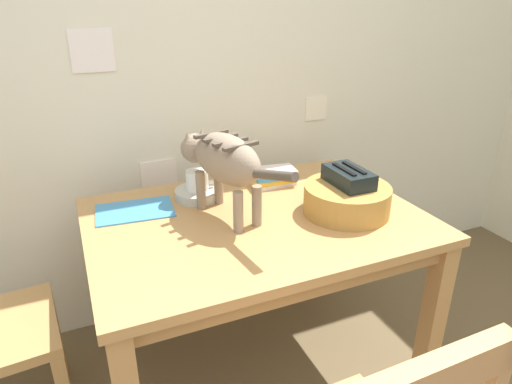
% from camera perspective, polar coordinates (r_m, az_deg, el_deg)
% --- Properties ---
extents(wall_rear, '(4.73, 0.11, 2.50)m').
position_cam_1_polar(wall_rear, '(2.11, -8.47, 16.27)').
color(wall_rear, silver).
rests_on(wall_rear, ground_plane).
extents(dining_table, '(1.23, 0.89, 0.75)m').
position_cam_1_polar(dining_table, '(1.74, 0.00, -5.80)').
color(dining_table, tan).
rests_on(dining_table, ground_plane).
extents(cat, '(0.23, 0.62, 0.32)m').
position_cam_1_polar(cat, '(1.63, -4.27, 4.12)').
color(cat, gray).
rests_on(cat, dining_table).
extents(saucer_bowl, '(0.19, 0.19, 0.04)m').
position_cam_1_polar(saucer_bowl, '(1.86, -7.37, -0.21)').
color(saucer_bowl, beige).
rests_on(saucer_bowl, dining_table).
extents(coffee_mug, '(0.13, 0.09, 0.08)m').
position_cam_1_polar(coffee_mug, '(1.83, -7.37, 1.53)').
color(coffee_mug, white).
rests_on(coffee_mug, saucer_bowl).
extents(magazine, '(0.31, 0.22, 0.01)m').
position_cam_1_polar(magazine, '(1.79, -15.13, -2.29)').
color(magazine, '#408CC2').
rests_on(magazine, dining_table).
extents(book_stack, '(0.20, 0.13, 0.07)m').
position_cam_1_polar(book_stack, '(1.97, 2.15, 1.96)').
color(book_stack, silver).
rests_on(book_stack, dining_table).
extents(wicker_basket, '(0.33, 0.33, 0.11)m').
position_cam_1_polar(wicker_basket, '(1.74, 11.44, -0.85)').
color(wicker_basket, '#AF813C').
rests_on(wicker_basket, dining_table).
extents(toaster, '(0.12, 0.20, 0.18)m').
position_cam_1_polar(toaster, '(1.74, 11.52, 0.24)').
color(toaster, black).
rests_on(toaster, dining_table).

